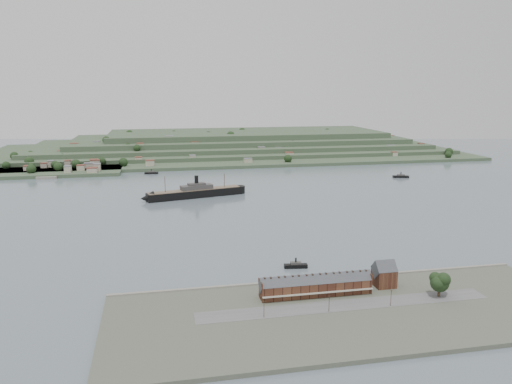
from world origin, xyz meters
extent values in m
plane|color=slate|center=(0.00, 0.00, 0.00)|extent=(1400.00, 1400.00, 0.00)
cube|color=#4C5142|center=(0.00, -188.00, 1.00)|extent=(220.00, 80.00, 2.00)
cube|color=gray|center=(0.00, -149.00, 1.30)|extent=(220.00, 2.00, 2.60)
cube|color=#595959|center=(0.00, -182.00, 2.05)|extent=(140.00, 12.00, 0.10)
cube|color=#3F1F16|center=(-10.00, -168.00, 5.50)|extent=(55.00, 8.00, 7.00)
cube|color=#3E4246|center=(-10.00, -168.00, 9.00)|extent=(55.60, 8.15, 8.15)
cube|color=#A6A393|center=(-10.00, -172.80, 5.00)|extent=(55.00, 1.60, 0.25)
cube|color=#3F1F16|center=(-37.50, -168.00, 10.00)|extent=(0.50, 8.40, 3.00)
cube|color=#3F1F16|center=(17.50, -168.00, 10.00)|extent=(0.50, 8.40, 3.00)
cube|color=black|center=(-32.00, -168.00, 11.40)|extent=(0.90, 1.40, 3.20)
cube|color=black|center=(-26.50, -168.00, 11.40)|extent=(0.90, 1.40, 3.20)
cube|color=black|center=(-12.75, -168.00, 11.40)|extent=(0.90, 1.40, 3.20)
cube|color=black|center=(-7.25, -168.00, 11.40)|extent=(0.90, 1.40, 3.20)
cube|color=black|center=(6.50, -168.00, 11.40)|extent=(0.90, 1.40, 3.20)
cube|color=black|center=(12.00, -168.00, 11.40)|extent=(0.90, 1.40, 3.20)
cube|color=#3F1F16|center=(27.50, -164.00, 6.50)|extent=(10.00, 10.00, 9.00)
cube|color=#3E4246|center=(27.50, -164.00, 11.00)|extent=(10.40, 10.18, 10.18)
cube|color=#32472F|center=(0.00, 360.00, 2.00)|extent=(760.00, 260.00, 4.00)
cube|color=#32472F|center=(20.00, 385.00, 6.50)|extent=(680.00, 220.00, 5.00)
cube|color=#32472F|center=(35.00, 400.00, 12.00)|extent=(600.00, 200.00, 6.00)
cube|color=#32472F|center=(50.00, 415.00, 18.50)|extent=(520.00, 180.00, 7.00)
cube|color=#32472F|center=(65.00, 430.00, 26.00)|extent=(440.00, 160.00, 8.00)
cube|color=#32472F|center=(-200.00, 250.00, 2.00)|extent=(150.00, 90.00, 4.00)
cube|color=gray|center=(-205.00, 208.00, 1.40)|extent=(22.00, 14.00, 2.80)
cube|color=black|center=(-49.02, 74.09, 3.51)|extent=(90.38, 33.73, 7.01)
cone|color=black|center=(-92.74, 63.05, 3.51)|extent=(14.60, 14.60, 12.02)
cylinder|color=black|center=(-5.31, 85.12, 3.51)|extent=(12.02, 12.02, 7.01)
cube|color=brown|center=(-49.02, 74.09, 7.31)|extent=(88.19, 32.27, 0.60)
cube|color=#403D3B|center=(-47.08, 74.58, 9.52)|extent=(31.35, 16.10, 4.01)
cube|color=#403D3B|center=(-47.08, 74.58, 12.22)|extent=(17.26, 10.72, 2.50)
cylinder|color=black|center=(-47.08, 74.58, 16.03)|extent=(3.61, 3.61, 9.02)
cylinder|color=#3E2D1D|center=(-76.22, 67.22, 14.03)|extent=(0.50, 0.50, 16.03)
cylinder|color=#3E2D1D|center=(-19.88, 81.44, 13.03)|extent=(0.50, 0.50, 14.03)
cube|color=black|center=(-7.70, -124.92, 1.07)|extent=(13.70, 5.25, 2.14)
cube|color=#403D3B|center=(-7.70, -124.92, 2.67)|extent=(6.33, 3.60, 1.60)
cylinder|color=black|center=(-7.70, -124.92, 4.45)|extent=(0.89, 0.89, 3.12)
cube|color=black|center=(-89.24, 214.55, 1.06)|extent=(16.32, 6.09, 2.13)
cube|color=#403D3B|center=(-89.24, 214.55, 2.66)|extent=(7.51, 4.28, 1.59)
cylinder|color=black|center=(-89.24, 214.55, 4.43)|extent=(0.89, 0.89, 3.10)
cube|color=black|center=(190.42, 131.59, 1.19)|extent=(18.54, 8.86, 2.38)
cube|color=#403D3B|center=(190.42, 131.59, 2.98)|extent=(8.73, 5.68, 1.79)
cylinder|color=black|center=(190.42, 131.59, 4.97)|extent=(0.99, 0.99, 3.48)
cylinder|color=#3E2D1D|center=(47.88, -181.50, 4.49)|extent=(1.20, 1.20, 4.98)
sphere|color=black|center=(47.88, -181.50, 8.97)|extent=(8.97, 8.97, 8.97)
sphere|color=black|center=(50.38, -180.50, 9.97)|extent=(6.97, 6.97, 6.97)
sphere|color=black|center=(45.89, -182.99, 9.47)|extent=(6.38, 6.38, 6.38)
sphere|color=black|center=(48.38, -183.69, 11.46)|extent=(5.98, 5.98, 5.98)
camera|label=1|loc=(-83.92, -385.00, 101.08)|focal=35.00mm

